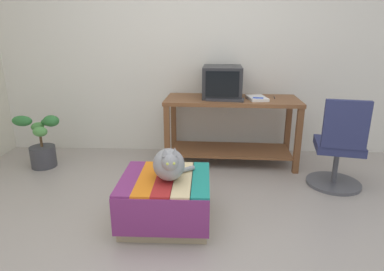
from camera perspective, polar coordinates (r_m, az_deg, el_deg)
The scene contains 12 objects.
ground_plane at distance 2.46m, azimuth -1.94°, elevation -18.43°, with size 14.00×14.00×0.00m, color #9E9389.
back_wall at distance 4.04m, azimuth 0.10°, elevation 15.38°, with size 8.00×0.10×2.60m, color silver.
desk at distance 3.72m, azimuth 6.89°, elevation 2.85°, with size 1.50×0.67×0.76m.
tv_monitor at distance 3.72m, azimuth 5.29°, elevation 9.32°, with size 0.45×0.53×0.34m.
keyboard at distance 3.52m, azimuth 5.82°, elevation 6.30°, with size 0.40×0.15×0.02m, color #333338.
book at distance 3.64m, azimuth 11.32°, elevation 6.45°, with size 0.18×0.30×0.03m, color white.
ottoman_with_blanket at distance 2.61m, azimuth -4.65°, elevation -11.14°, with size 0.68×0.66×0.38m.
cat at distance 2.45m, azimuth -4.02°, elevation -5.01°, with size 0.34×0.37×0.29m.
potted_plant at distance 3.98m, azimuth -24.79°, elevation -1.44°, with size 0.47×0.36×0.61m.
office_chair at distance 3.39m, azimuth 24.37°, elevation -2.32°, with size 0.52×0.52×0.89m.
stapler at distance 3.55m, azimuth 11.51°, elevation 6.25°, with size 0.04×0.11×0.04m, color #2342B7.
pen at distance 3.78m, azimuth 14.23°, elevation 6.49°, with size 0.01×0.01×0.14m, color black.
Camera 1 is at (0.16, -1.99, 1.43)m, focal length 30.42 mm.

